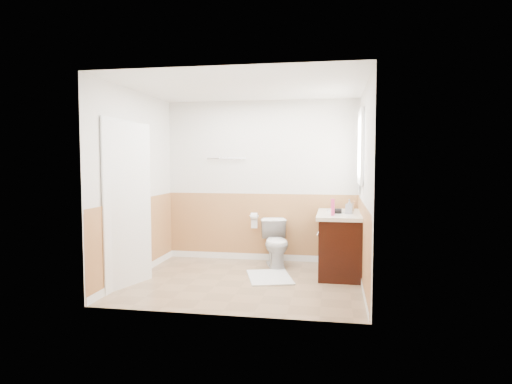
% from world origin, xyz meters
% --- Properties ---
extents(floor, '(3.00, 3.00, 0.00)m').
position_xyz_m(floor, '(0.00, 0.00, 0.00)').
color(floor, '#8C7051').
rests_on(floor, ground).
extents(ceiling, '(3.00, 3.00, 0.00)m').
position_xyz_m(ceiling, '(0.00, 0.00, 2.50)').
color(ceiling, white).
rests_on(ceiling, floor).
extents(wall_back, '(3.00, 0.00, 3.00)m').
position_xyz_m(wall_back, '(0.00, 1.30, 1.25)').
color(wall_back, silver).
rests_on(wall_back, floor).
extents(wall_front, '(3.00, 0.00, 3.00)m').
position_xyz_m(wall_front, '(0.00, -1.30, 1.25)').
color(wall_front, silver).
rests_on(wall_front, floor).
extents(wall_left, '(0.00, 3.00, 3.00)m').
position_xyz_m(wall_left, '(-1.50, 0.00, 1.25)').
color(wall_left, silver).
rests_on(wall_left, floor).
extents(wall_right, '(0.00, 3.00, 3.00)m').
position_xyz_m(wall_right, '(1.50, 0.00, 1.25)').
color(wall_right, silver).
rests_on(wall_right, floor).
extents(wainscot_back, '(3.00, 0.00, 3.00)m').
position_xyz_m(wainscot_back, '(0.00, 1.29, 0.50)').
color(wainscot_back, '#B57F48').
rests_on(wainscot_back, floor).
extents(wainscot_front, '(3.00, 0.00, 3.00)m').
position_xyz_m(wainscot_front, '(0.00, -1.29, 0.50)').
color(wainscot_front, '#B57F48').
rests_on(wainscot_front, floor).
extents(wainscot_left, '(0.00, 2.60, 2.60)m').
position_xyz_m(wainscot_left, '(-1.49, 0.00, 0.50)').
color(wainscot_left, '#B57F48').
rests_on(wainscot_left, floor).
extents(wainscot_right, '(0.00, 2.60, 2.60)m').
position_xyz_m(wainscot_right, '(1.49, 0.00, 0.50)').
color(wainscot_right, '#B57F48').
rests_on(wainscot_right, floor).
extents(toilet, '(0.56, 0.76, 0.69)m').
position_xyz_m(toilet, '(0.29, 0.90, 0.34)').
color(toilet, white).
rests_on(toilet, floor).
extents(bath_mat, '(0.75, 0.92, 0.02)m').
position_xyz_m(bath_mat, '(0.29, 0.22, 0.01)').
color(bath_mat, silver).
rests_on(bath_mat, floor).
extents(vanity_cabinet, '(0.55, 1.10, 0.80)m').
position_xyz_m(vanity_cabinet, '(1.21, 0.62, 0.40)').
color(vanity_cabinet, black).
rests_on(vanity_cabinet, floor).
extents(vanity_knob_left, '(0.03, 0.03, 0.03)m').
position_xyz_m(vanity_knob_left, '(0.91, 0.52, 0.55)').
color(vanity_knob_left, silver).
rests_on(vanity_knob_left, vanity_cabinet).
extents(vanity_knob_right, '(0.03, 0.03, 0.03)m').
position_xyz_m(vanity_knob_right, '(0.91, 0.72, 0.55)').
color(vanity_knob_right, silver).
rests_on(vanity_knob_right, vanity_cabinet).
extents(countertop, '(0.60, 1.15, 0.05)m').
position_xyz_m(countertop, '(1.20, 0.62, 0.83)').
color(countertop, silver).
rests_on(countertop, vanity_cabinet).
extents(sink_basin, '(0.36, 0.36, 0.02)m').
position_xyz_m(sink_basin, '(1.21, 0.77, 0.86)').
color(sink_basin, silver).
rests_on(sink_basin, countertop).
extents(faucet, '(0.02, 0.02, 0.14)m').
position_xyz_m(faucet, '(1.39, 0.77, 0.92)').
color(faucet, silver).
rests_on(faucet, countertop).
extents(lotion_bottle, '(0.05, 0.05, 0.22)m').
position_xyz_m(lotion_bottle, '(1.11, 0.29, 0.96)').
color(lotion_bottle, '#D83775').
rests_on(lotion_bottle, countertop).
extents(soap_dispenser, '(0.11, 0.11, 0.20)m').
position_xyz_m(soap_dispenser, '(1.33, 0.55, 0.95)').
color(soap_dispenser, gray).
rests_on(soap_dispenser, countertop).
extents(hair_dryer_body, '(0.14, 0.07, 0.07)m').
position_xyz_m(hair_dryer_body, '(1.16, 0.53, 0.89)').
color(hair_dryer_body, black).
rests_on(hair_dryer_body, countertop).
extents(hair_dryer_handle, '(0.03, 0.03, 0.07)m').
position_xyz_m(hair_dryer_handle, '(1.13, 0.54, 0.86)').
color(hair_dryer_handle, black).
rests_on(hair_dryer_handle, countertop).
extents(mirror_panel, '(0.02, 0.35, 0.90)m').
position_xyz_m(mirror_panel, '(1.48, 1.10, 1.55)').
color(mirror_panel, silver).
rests_on(mirror_panel, wall_right).
extents(window_frame, '(0.04, 0.80, 1.00)m').
position_xyz_m(window_frame, '(1.47, 0.59, 1.75)').
color(window_frame, white).
rests_on(window_frame, wall_right).
extents(window_glass, '(0.01, 0.70, 0.90)m').
position_xyz_m(window_glass, '(1.49, 0.59, 1.75)').
color(window_glass, white).
rests_on(window_glass, wall_right).
extents(door, '(0.29, 0.78, 2.04)m').
position_xyz_m(door, '(-1.40, -0.45, 1.02)').
color(door, white).
rests_on(door, wall_left).
extents(door_frame, '(0.02, 0.92, 2.10)m').
position_xyz_m(door_frame, '(-1.48, -0.45, 1.03)').
color(door_frame, white).
rests_on(door_frame, wall_left).
extents(door_knob, '(0.06, 0.06, 0.06)m').
position_xyz_m(door_knob, '(-1.34, -0.12, 0.95)').
color(door_knob, silver).
rests_on(door_knob, door).
extents(towel_bar, '(0.62, 0.02, 0.02)m').
position_xyz_m(towel_bar, '(-0.55, 1.25, 1.60)').
color(towel_bar, silver).
rests_on(towel_bar, wall_back).
extents(tp_holder_bar, '(0.14, 0.02, 0.02)m').
position_xyz_m(tp_holder_bar, '(-0.10, 1.23, 0.70)').
color(tp_holder_bar, silver).
rests_on(tp_holder_bar, wall_back).
extents(tp_roll, '(0.10, 0.11, 0.11)m').
position_xyz_m(tp_roll, '(-0.10, 1.23, 0.70)').
color(tp_roll, white).
rests_on(tp_roll, tp_holder_bar).
extents(tp_sheet, '(0.10, 0.01, 0.16)m').
position_xyz_m(tp_sheet, '(-0.10, 1.23, 0.59)').
color(tp_sheet, white).
rests_on(tp_sheet, tp_roll).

